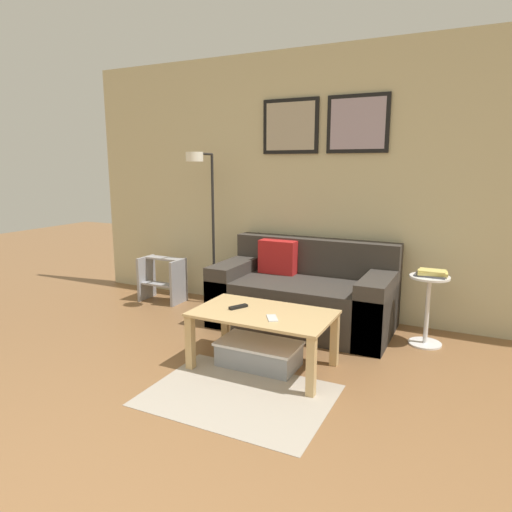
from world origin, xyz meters
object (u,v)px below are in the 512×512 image
at_px(couch, 304,295).
at_px(side_table, 428,304).
at_px(coffee_table, 263,322).
at_px(storage_bin, 259,354).
at_px(book_stack, 432,273).
at_px(step_stool, 162,278).
at_px(cell_phone, 272,318).
at_px(floor_lamp, 204,208).
at_px(remote_control, 238,307).

height_order(couch, side_table, couch).
xyz_separation_m(coffee_table, side_table, (1.03, 0.99, -0.00)).
distance_m(storage_bin, book_stack, 1.55).
xyz_separation_m(coffee_table, step_stool, (-1.70, 1.02, -0.09)).
bearing_deg(side_table, cell_phone, -129.96).
height_order(floor_lamp, remote_control, floor_lamp).
bearing_deg(step_stool, storage_bin, -31.38).
bearing_deg(side_table, storage_bin, -137.43).
bearing_deg(couch, cell_phone, -81.33).
relative_size(couch, remote_control, 10.68).
bearing_deg(storage_bin, floor_lamp, 137.31).
bearing_deg(side_table, step_stool, 179.26).
xyz_separation_m(couch, coffee_table, (0.05, -0.98, 0.07)).
bearing_deg(storage_bin, book_stack, 42.24).
distance_m(storage_bin, remote_control, 0.38).
relative_size(side_table, book_stack, 2.26).
bearing_deg(floor_lamp, coffee_table, -41.93).
distance_m(couch, step_stool, 1.66).
distance_m(floor_lamp, remote_control, 1.52).
relative_size(coffee_table, floor_lamp, 0.63).
distance_m(coffee_table, floor_lamp, 1.69).
bearing_deg(step_stool, remote_control, -34.24).
xyz_separation_m(coffee_table, floor_lamp, (-1.14, 1.03, 0.70)).
bearing_deg(step_stool, book_stack, -0.71).
xyz_separation_m(side_table, book_stack, (0.01, 0.00, 0.26)).
height_order(floor_lamp, side_table, floor_lamp).
xyz_separation_m(coffee_table, storage_bin, (-0.04, 0.01, -0.26)).
bearing_deg(cell_phone, side_table, 17.75).
distance_m(book_stack, cell_phone, 1.44).
xyz_separation_m(remote_control, step_stool, (-1.50, 1.02, -0.18)).
distance_m(storage_bin, side_table, 1.47).
bearing_deg(remote_control, side_table, 66.63).
distance_m(coffee_table, book_stack, 1.46).
bearing_deg(cell_phone, storage_bin, 112.90).
distance_m(side_table, remote_control, 1.58).
bearing_deg(storage_bin, cell_phone, -34.80).
distance_m(coffee_table, step_stool, 1.99).
xyz_separation_m(storage_bin, cell_phone, (0.16, -0.11, 0.33)).
distance_m(side_table, book_stack, 0.26).
relative_size(book_stack, step_stool, 0.54).
bearing_deg(side_table, remote_control, -141.46).
relative_size(remote_control, cell_phone, 1.07).
height_order(book_stack, step_stool, book_stack).
bearing_deg(step_stool, coffee_table, -30.97).
height_order(coffee_table, storage_bin, coffee_table).
bearing_deg(floor_lamp, side_table, -1.10).
distance_m(coffee_table, cell_phone, 0.17).
height_order(storage_bin, side_table, side_table).
xyz_separation_m(couch, cell_phone, (0.17, -1.08, 0.14)).
distance_m(coffee_table, storage_bin, 0.26).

